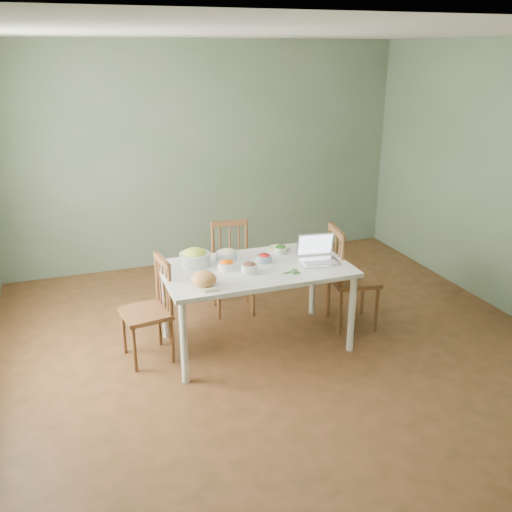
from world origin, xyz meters
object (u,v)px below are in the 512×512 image
object	(u,v)px
chair_right	(353,277)
laptop	(320,251)
bowl_squash	(195,257)
chair_left	(145,311)
bread_boule	(204,279)
dining_table	(256,306)
chair_far	(233,269)

from	to	relation	value
chair_right	laptop	world-z (taller)	chair_right
chair_right	bowl_squash	distance (m)	1.57
chair_right	laptop	xyz separation A→B (m)	(-0.45, -0.16, 0.38)
chair_left	chair_right	world-z (taller)	chair_right
bowl_squash	laptop	world-z (taller)	laptop
bread_boule	chair_right	bearing A→B (deg)	11.62
bowl_squash	dining_table	bearing A→B (deg)	-22.96
chair_left	laptop	bearing A→B (deg)	75.39
bowl_squash	chair_far	bearing A→B (deg)	45.34
bowl_squash	chair_right	bearing A→B (deg)	-6.17
chair_far	bread_boule	world-z (taller)	chair_far
chair_left	laptop	xyz separation A→B (m)	(1.56, -0.20, 0.43)
chair_left	bowl_squash	size ratio (longest dim) A/B	3.42
dining_table	chair_right	xyz separation A→B (m)	(1.02, 0.05, 0.12)
bowl_squash	laptop	distance (m)	1.12
chair_far	dining_table	bearing A→B (deg)	-83.55
dining_table	bowl_squash	bearing A→B (deg)	157.04
bread_boule	laptop	bearing A→B (deg)	8.34
dining_table	bread_boule	size ratio (longest dim) A/B	8.07
dining_table	chair_far	world-z (taller)	chair_far
chair_far	chair_left	xyz separation A→B (m)	(-1.00, -0.65, -0.00)
chair_right	bread_boule	bearing A→B (deg)	111.11
chair_far	bowl_squash	size ratio (longest dim) A/B	3.46
chair_left	chair_right	size ratio (longest dim) A/B	0.91
chair_right	laptop	size ratio (longest dim) A/B	2.94
chair_far	bowl_squash	world-z (taller)	chair_far
chair_left	chair_far	bearing A→B (deg)	115.61
chair_far	bread_boule	distance (m)	1.22
chair_left	chair_right	distance (m)	2.01
chair_left	chair_right	xyz separation A→B (m)	(2.01, -0.04, 0.05)
chair_far	chair_left	world-z (taller)	chair_far
chair_far	chair_right	size ratio (longest dim) A/B	0.92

